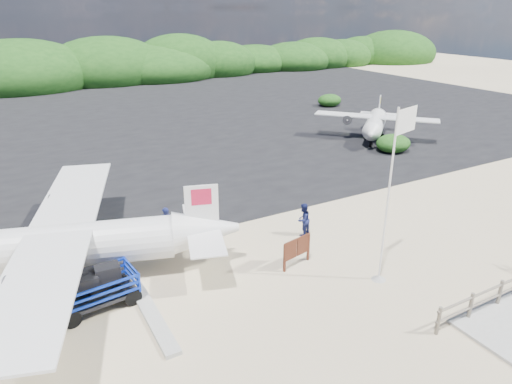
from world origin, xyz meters
TOP-DOWN VIEW (x-y plane):
  - ground at (0.00, 0.00)m, footprint 160.00×160.00m
  - asphalt_apron at (0.00, 30.00)m, footprint 90.00×50.00m
  - vegetation_band at (0.00, 55.00)m, footprint 124.00×8.00m
  - fence at (6.00, -5.00)m, footprint 6.40×2.00m
  - baggage_cart at (-5.91, 1.58)m, footprint 3.00×1.94m
  - flagpole at (3.61, -1.80)m, footprint 1.40×0.87m
  - signboard at (1.46, 0.53)m, footprint 1.50×0.45m
  - crew_a at (-2.28, 5.07)m, footprint 0.60×0.42m
  - crew_b at (3.20, 2.61)m, footprint 0.89×0.80m
  - aircraft_large at (9.19, 23.33)m, footprint 18.07×18.07m

SIDE VIEW (x-z plane):
  - ground at x=0.00m, z-range 0.00..0.00m
  - asphalt_apron at x=0.00m, z-range -0.02..0.02m
  - vegetation_band at x=0.00m, z-range -2.20..2.20m
  - fence at x=6.00m, z-range -0.55..0.55m
  - baggage_cart at x=-5.91m, z-range -0.71..0.71m
  - flagpole at x=3.61m, z-range -3.25..3.25m
  - signboard at x=1.46m, z-range -0.62..0.62m
  - aircraft_large at x=9.19m, z-range -2.16..2.16m
  - crew_b at x=3.20m, z-range 0.00..1.50m
  - crew_a at x=-2.28m, z-range 0.00..1.56m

